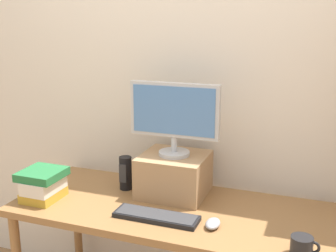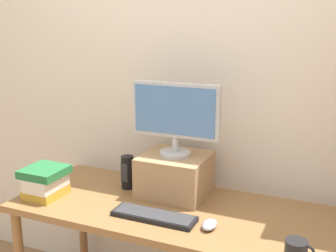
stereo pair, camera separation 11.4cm
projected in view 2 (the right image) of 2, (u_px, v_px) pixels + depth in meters
back_wall at (199, 83)px, 2.33m from camera, size 7.00×0.08×2.60m
desk at (169, 220)px, 2.12m from camera, size 1.57×0.67×0.74m
riser_box at (175, 175)px, 2.22m from camera, size 0.34×0.32×0.22m
computer_monitor at (175, 115)px, 2.14m from camera, size 0.47×0.16×0.38m
keyboard at (154, 216)px, 1.97m from camera, size 0.40×0.12×0.02m
computer_mouse at (209, 225)px, 1.88m from camera, size 0.06×0.10×0.04m
book_stack at (45, 182)px, 2.20m from camera, size 0.20×0.21×0.16m
coffee_mug at (297, 250)px, 1.63m from camera, size 0.12×0.09×0.08m
desk_speaker at (127, 172)px, 2.31m from camera, size 0.07×0.07×0.18m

